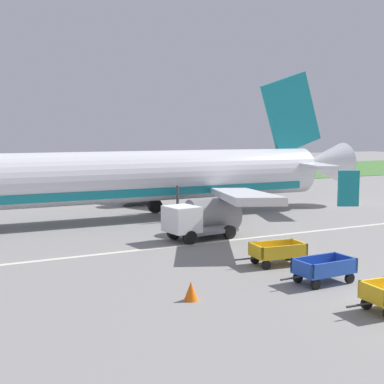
# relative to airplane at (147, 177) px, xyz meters

# --- Properties ---
(grass_strip) EXTENTS (220.00, 28.00, 0.06)m
(grass_strip) POSITION_rel_airplane_xyz_m (1.61, 33.86, -3.02)
(grass_strip) COLOR #477A38
(grass_strip) RESTS_ON ground
(apron_stripe) EXTENTS (120.00, 0.36, 0.01)m
(apron_stripe) POSITION_rel_airplane_xyz_m (1.61, -9.54, -3.05)
(apron_stripe) COLOR silver
(apron_stripe) RESTS_ON ground
(airplane) EXTENTS (37.57, 30.29, 11.34)m
(airplane) POSITION_rel_airplane_xyz_m (0.00, 0.00, 0.00)
(airplane) COLOR silver
(airplane) RESTS_ON ground
(baggage_cart_fourth_in_row) EXTENTS (3.57, 1.46, 1.07)m
(baggage_cart_fourth_in_row) POSITION_rel_airplane_xyz_m (0.48, -18.88, -2.45)
(baggage_cart_fourth_in_row) COLOR #234CB2
(baggage_cart_fourth_in_row) RESTS_ON ground
(baggage_cart_far_end) EXTENTS (3.60, 1.64, 1.07)m
(baggage_cart_far_end) POSITION_rel_airplane_xyz_m (0.55, -15.47, -2.45)
(baggage_cart_far_end) COLOR gold
(baggage_cart_far_end) RESTS_ON ground
(service_truck_beside_carts) EXTENTS (4.59, 2.48, 2.10)m
(service_truck_beside_carts) POSITION_rel_airplane_xyz_m (-0.81, -8.54, -1.95)
(service_truck_beside_carts) COLOR slate
(service_truck_beside_carts) RESTS_ON ground
(traffic_cone_near_plane) EXTENTS (0.45, 0.45, 0.59)m
(traffic_cone_near_plane) POSITION_rel_airplane_xyz_m (2.89, -13.47, -2.76)
(traffic_cone_near_plane) COLOR orange
(traffic_cone_near_plane) RESTS_ON ground
(traffic_cone_mid_apron) EXTENTS (0.56, 0.56, 0.74)m
(traffic_cone_mid_apron) POSITION_rel_airplane_xyz_m (-5.61, -18.42, -2.69)
(traffic_cone_mid_apron) COLOR orange
(traffic_cone_mid_apron) RESTS_ON ground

